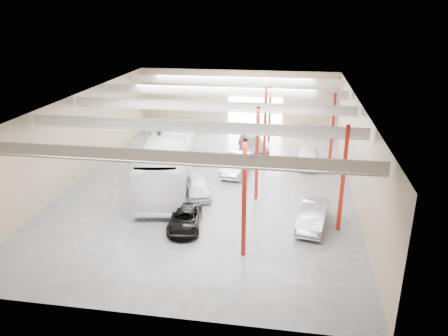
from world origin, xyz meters
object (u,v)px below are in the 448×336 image
(coach_bus, at_px, (168,160))
(car_row_b, at_px, (237,164))
(car_right_far, at_px, (309,157))
(car_row_c, at_px, (253,144))
(black_sedan, at_px, (185,219))
(car_row_a, at_px, (198,187))
(car_right_near, at_px, (313,215))

(coach_bus, bearing_deg, car_row_b, 22.71)
(car_right_far, bearing_deg, car_row_c, 152.95)
(coach_bus, bearing_deg, black_sedan, -75.45)
(coach_bus, xyz_separation_m, car_right_far, (11.32, 6.06, -1.19))
(car_row_b, bearing_deg, black_sedan, -93.13)
(car_row_a, height_order, car_right_far, car_right_far)
(car_row_a, relative_size, car_row_b, 0.83)
(black_sedan, relative_size, car_right_near, 0.91)
(coach_bus, distance_m, car_right_far, 12.89)
(black_sedan, relative_size, car_right_far, 0.94)
(coach_bus, bearing_deg, car_right_far, 19.02)
(car_row_c, bearing_deg, car_row_a, -123.14)
(coach_bus, relative_size, black_sedan, 3.24)
(car_row_b, bearing_deg, coach_bus, -140.14)
(black_sedan, height_order, car_row_b, car_row_b)
(car_row_c, relative_size, car_right_far, 1.22)
(coach_bus, height_order, car_row_a, coach_bus)
(coach_bus, height_order, car_row_b, coach_bus)
(coach_bus, xyz_separation_m, car_row_a, (2.89, -1.97, -1.26))
(car_row_a, xyz_separation_m, car_row_b, (2.30, 5.20, 0.12))
(car_row_b, bearing_deg, car_row_c, 90.26)
(black_sedan, height_order, car_right_near, car_right_near)
(car_right_near, bearing_deg, car_row_c, 119.84)
(coach_bus, height_order, car_row_c, coach_bus)
(black_sedan, xyz_separation_m, car_right_near, (8.23, 1.53, 0.18))
(car_row_a, bearing_deg, car_row_c, 56.07)
(black_sedan, bearing_deg, car_row_a, 85.20)
(coach_bus, distance_m, car_row_a, 3.72)
(car_row_a, height_order, car_row_b, car_row_b)
(black_sedan, height_order, car_row_c, car_row_c)
(car_row_c, xyz_separation_m, car_right_near, (5.38, -14.80, -0.03))
(coach_bus, relative_size, car_right_far, 3.06)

